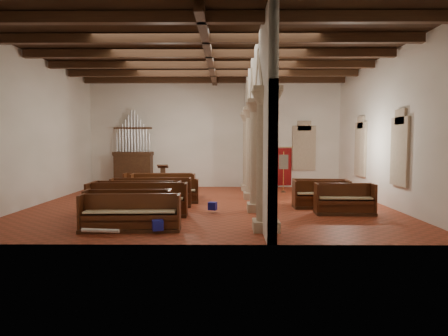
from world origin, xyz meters
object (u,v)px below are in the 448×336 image
(pipe_organ, at_px, (134,163))
(nave_pew_0, at_px, (131,219))
(lectern, at_px, (163,179))
(processional_banner, at_px, (283,177))
(aisle_pew_0, at_px, (345,204))

(pipe_organ, relative_size, nave_pew_0, 1.53)
(lectern, height_order, processional_banner, processional_banner)
(pipe_organ, height_order, aisle_pew_0, pipe_organ)
(processional_banner, xyz_separation_m, aisle_pew_0, (1.29, -5.78, -0.38))
(pipe_organ, xyz_separation_m, lectern, (1.80, -1.02, -0.80))
(processional_banner, bearing_deg, nave_pew_0, -113.59)
(lectern, relative_size, processional_banner, 0.67)
(nave_pew_0, xyz_separation_m, aisle_pew_0, (6.90, 2.50, 0.02))
(processional_banner, relative_size, nave_pew_0, 0.72)
(processional_banner, height_order, aisle_pew_0, processional_banner)
(nave_pew_0, bearing_deg, pipe_organ, 100.79)
(lectern, bearing_deg, aisle_pew_0, -44.11)
(pipe_organ, distance_m, processional_banner, 8.25)
(processional_banner, bearing_deg, pipe_organ, 178.12)
(nave_pew_0, distance_m, aisle_pew_0, 7.34)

